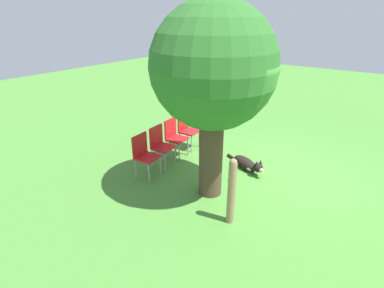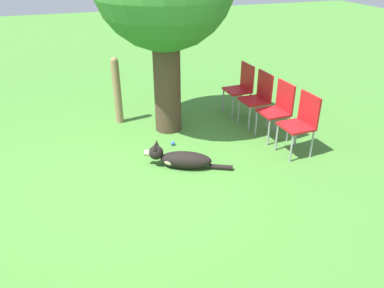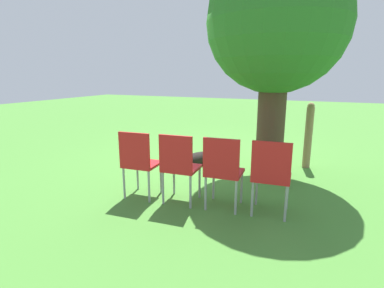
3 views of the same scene
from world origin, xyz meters
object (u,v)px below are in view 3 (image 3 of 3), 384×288
fence_post (308,135)px  dog (201,157)px  red_chair_1 (179,164)px  oak_tree (277,26)px  red_chair_2 (223,168)px  tennis_ball (234,167)px  red_chair_0 (139,160)px  red_chair_3 (271,173)px

fence_post → dog: bearing=-72.4°
dog → red_chair_1: size_ratio=1.26×
oak_tree → fence_post: bearing=143.8°
red_chair_2 → tennis_ball: bearing=7.1°
red_chair_0 → tennis_ball: size_ratio=13.73×
dog → red_chair_0: red_chair_0 is taller
dog → tennis_ball: (0.07, 0.67, -0.09)m
red_chair_2 → red_chair_3: size_ratio=1.00×
fence_post → red_chair_3: bearing=-7.4°
fence_post → red_chair_2: 2.45m
red_chair_0 → red_chair_3: same height
oak_tree → red_chair_1: 2.58m
dog → red_chair_0: size_ratio=1.26×
oak_tree → fence_post: (-0.76, 0.55, -1.78)m
red_chair_1 → tennis_ball: bearing=-12.4°
red_chair_0 → fence_post: bearing=-43.5°
fence_post → red_chair_2: fence_post is taller
fence_post → tennis_ball: bearing=-60.8°
red_chair_3 → tennis_ball: 1.88m
dog → tennis_ball: 0.68m
dog → red_chair_3: size_ratio=1.26×
oak_tree → red_chair_0: 2.86m
fence_post → red_chair_2: (2.29, -0.86, -0.06)m
dog → tennis_ball: bearing=-70.4°
oak_tree → red_chair_1: oak_tree is taller
red_chair_2 → dog: bearing=26.1°
fence_post → red_chair_0: (2.40, -2.00, -0.06)m
oak_tree → red_chair_2: oak_tree is taller
dog → red_chair_1: bearing=-141.2°
red_chair_3 → red_chair_1: bearing=91.9°
red_chair_1 → red_chair_2: size_ratio=1.00×
fence_post → red_chair_0: 3.13m
red_chair_1 → red_chair_3: size_ratio=1.00×
dog → red_chair_1: red_chair_1 is taller
fence_post → tennis_ball: fence_post is taller
red_chair_1 → fence_post: bearing=-35.0°
red_chair_1 → red_chair_2: bearing=-88.1°
red_chair_2 → oak_tree: bearing=-14.9°
oak_tree → dog: bearing=-97.7°
dog → fence_post: bearing=-46.6°
dog → red_chair_1: 1.86m
oak_tree → red_chair_2: (1.53, -0.31, -1.83)m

